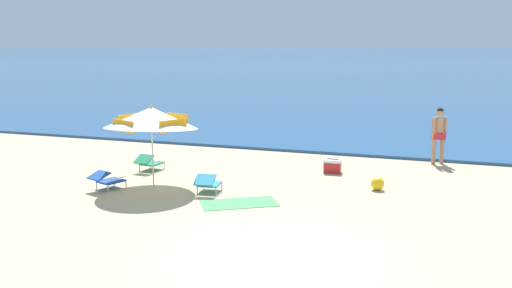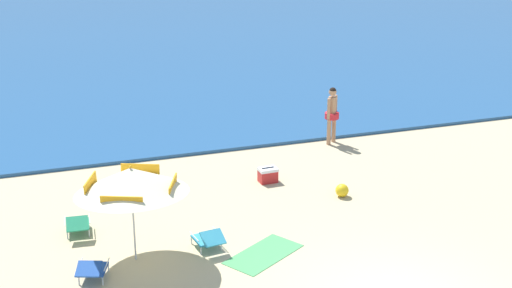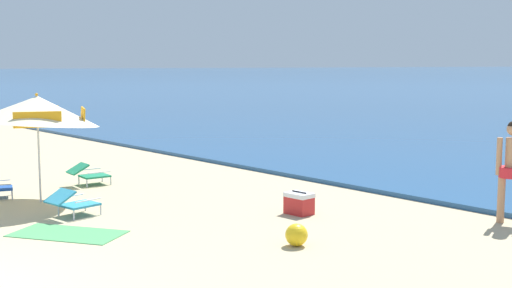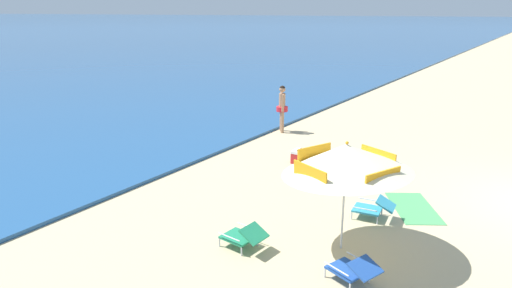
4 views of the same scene
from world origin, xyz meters
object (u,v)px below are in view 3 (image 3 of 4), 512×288
at_px(lounge_chair_beside_umbrella, 73,202).
at_px(cooler_box, 299,203).
at_px(person_standing_near_shore, 512,164).
at_px(beach_towel, 68,234).
at_px(beach_umbrella_striped_main, 37,110).
at_px(lounge_chair_under_umbrella, 89,173).
at_px(beach_ball, 296,235).

xyz_separation_m(lounge_chair_beside_umbrella, cooler_box, (2.55, 3.24, -0.07)).
bearing_deg(person_standing_near_shore, beach_towel, -125.37).
bearing_deg(beach_towel, beach_umbrella_striped_main, 165.64).
xyz_separation_m(lounge_chair_under_umbrella, cooler_box, (5.22, 1.57, -0.07)).
bearing_deg(beach_towel, cooler_box, 69.13).
bearing_deg(lounge_chair_under_umbrella, beach_towel, -31.26).
distance_m(beach_umbrella_striped_main, beach_towel, 3.34).
height_order(person_standing_near_shore, cooler_box, person_standing_near_shore).
height_order(lounge_chair_under_umbrella, person_standing_near_shore, person_standing_near_shore).
bearing_deg(beach_ball, cooler_box, 134.05).
relative_size(beach_umbrella_striped_main, lounge_chair_under_umbrella, 2.77).
distance_m(person_standing_near_shore, beach_ball, 4.17).
height_order(lounge_chair_beside_umbrella, person_standing_near_shore, person_standing_near_shore).
bearing_deg(person_standing_near_shore, cooler_box, -141.60).
xyz_separation_m(beach_umbrella_striped_main, lounge_chair_beside_umbrella, (1.62, -0.08, -1.58)).
relative_size(beach_umbrella_striped_main, beach_ball, 7.49).
height_order(beach_umbrella_striped_main, lounge_chair_under_umbrella, beach_umbrella_striped_main).
xyz_separation_m(cooler_box, beach_ball, (1.49, -1.54, -0.03)).
height_order(lounge_chair_under_umbrella, lounge_chair_beside_umbrella, same).
height_order(cooler_box, beach_towel, cooler_box).
xyz_separation_m(person_standing_near_shore, beach_ball, (-1.40, -3.83, -0.86)).
bearing_deg(cooler_box, person_standing_near_shore, 38.40).
bearing_deg(person_standing_near_shore, beach_umbrella_striped_main, -142.32).
relative_size(person_standing_near_shore, beach_towel, 0.99).
relative_size(lounge_chair_beside_umbrella, person_standing_near_shore, 0.53).
relative_size(lounge_chair_beside_umbrella, beach_towel, 0.53).
bearing_deg(lounge_chair_beside_umbrella, cooler_box, 51.81).
relative_size(beach_umbrella_striped_main, person_standing_near_shore, 1.45).
relative_size(person_standing_near_shore, beach_ball, 5.17).
distance_m(lounge_chair_under_umbrella, cooler_box, 5.45).
bearing_deg(beach_ball, beach_umbrella_striped_main, -164.04).
bearing_deg(lounge_chair_beside_umbrella, beach_umbrella_striped_main, 177.20).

